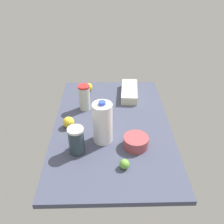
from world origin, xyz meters
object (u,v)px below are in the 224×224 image
(mixing_bowl, at_px, (136,142))
(lemon_beside_bowl, at_px, (89,87))
(lemon_by_jug, at_px, (69,122))
(milk_jug, at_px, (103,123))
(tumbler_cup, at_px, (84,97))
(egg_carton, at_px, (129,92))
(shaker_bottle, at_px, (76,140))
(lime_near_front, at_px, (124,164))

(mixing_bowl, xyz_separation_m, lemon_beside_bowl, (-0.68, -0.31, -0.00))
(mixing_bowl, xyz_separation_m, lemon_by_jug, (-0.20, -0.41, 0.00))
(milk_jug, bearing_deg, tumbler_cup, -159.37)
(egg_carton, xyz_separation_m, lemon_beside_bowl, (-0.08, -0.32, -0.00))
(egg_carton, distance_m, milk_jug, 0.58)
(mixing_bowl, bearing_deg, milk_jug, -107.70)
(shaker_bottle, distance_m, lemon_by_jug, 0.25)
(egg_carton, bearing_deg, shaker_bottle, -23.61)
(egg_carton, height_order, milk_jug, milk_jug)
(shaker_bottle, xyz_separation_m, tumbler_cup, (-0.45, 0.02, 0.01))
(tumbler_cup, height_order, egg_carton, tumbler_cup)
(shaker_bottle, distance_m, lemon_beside_bowl, 0.72)
(shaker_bottle, relative_size, lime_near_front, 3.12)
(mixing_bowl, relative_size, egg_carton, 0.48)
(lemon_by_jug, bearing_deg, tumbler_cup, 156.93)
(shaker_bottle, height_order, egg_carton, shaker_bottle)
(lemon_beside_bowl, bearing_deg, egg_carton, 75.55)
(mixing_bowl, xyz_separation_m, lime_near_front, (0.17, -0.08, -0.01))
(egg_carton, distance_m, lemon_by_jug, 0.58)
(milk_jug, bearing_deg, lime_near_front, 26.53)
(lemon_beside_bowl, relative_size, lemon_by_jug, 0.84)
(shaker_bottle, relative_size, lemon_beside_bowl, 2.69)
(lemon_beside_bowl, bearing_deg, shaker_bottle, -2.11)
(milk_jug, distance_m, lemon_by_jug, 0.28)
(lemon_by_jug, bearing_deg, egg_carton, 133.15)
(mixing_bowl, height_order, egg_carton, mixing_bowl)
(mixing_bowl, distance_m, lemon_beside_bowl, 0.74)
(shaker_bottle, relative_size, tumbler_cup, 0.89)
(shaker_bottle, height_order, milk_jug, milk_jug)
(tumbler_cup, relative_size, milk_jug, 0.68)
(tumbler_cup, distance_m, lemon_beside_bowl, 0.27)
(tumbler_cup, bearing_deg, lemon_by_jug, -23.07)
(milk_jug, bearing_deg, shaker_bottle, -55.63)
(shaker_bottle, bearing_deg, mixing_bowl, 96.52)
(mixing_bowl, relative_size, lime_near_front, 2.76)
(lime_near_front, xyz_separation_m, lemon_by_jug, (-0.36, -0.34, 0.01))
(milk_jug, bearing_deg, mixing_bowl, 72.30)
(shaker_bottle, relative_size, lemon_by_jug, 2.27)
(tumbler_cup, distance_m, lemon_by_jug, 0.24)
(lemon_beside_bowl, distance_m, lemon_by_jug, 0.49)
(egg_carton, xyz_separation_m, lemon_by_jug, (0.40, -0.42, 0.01))
(shaker_bottle, height_order, lime_near_front, shaker_bottle)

